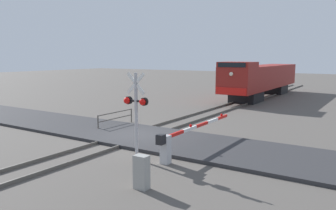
{
  "coord_description": "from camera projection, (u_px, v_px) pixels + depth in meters",
  "views": [
    {
      "loc": [
        11.5,
        -14.52,
        4.45
      ],
      "look_at": [
        0.78,
        2.03,
        1.61
      ],
      "focal_mm": 36.24,
      "sensor_mm": 36.0,
      "label": 1
    }
  ],
  "objects": [
    {
      "name": "road_surface",
      "position": [
        137.0,
        135.0,
        18.88
      ],
      "size": [
        36.0,
        4.67,
        0.16
      ],
      "primitive_type": "cube",
      "color": "#2D2D30",
      "rests_on": "ground_plane"
    },
    {
      "name": "locomotive",
      "position": [
        262.0,
        78.0,
        36.84
      ],
      "size": [
        3.01,
        17.71,
        3.95
      ],
      "color": "black",
      "rests_on": "ground_plane"
    },
    {
      "name": "crossing_gate",
      "position": [
        178.0,
        139.0,
        14.89
      ],
      "size": [
        0.36,
        6.85,
        1.32
      ],
      "color": "silver",
      "rests_on": "ground_plane"
    },
    {
      "name": "rail_track_left",
      "position": [
        127.0,
        134.0,
        19.26
      ],
      "size": [
        0.08,
        80.0,
        0.15
      ],
      "primitive_type": "cube",
      "color": "#59544C",
      "rests_on": "ground_plane"
    },
    {
      "name": "rail_track_right",
      "position": [
        147.0,
        137.0,
        18.49
      ],
      "size": [
        0.08,
        80.0,
        0.15
      ],
      "primitive_type": "cube",
      "color": "#59544C",
      "rests_on": "ground_plane"
    },
    {
      "name": "guard_railing",
      "position": [
        116.0,
        117.0,
        21.65
      ],
      "size": [
        0.08,
        3.25,
        0.95
      ],
      "color": "#4C4742",
      "rests_on": "ground_plane"
    },
    {
      "name": "ground_plane",
      "position": [
        137.0,
        137.0,
        18.89
      ],
      "size": [
        160.0,
        160.0,
        0.0
      ],
      "primitive_type": "plane",
      "color": "#514C47"
    },
    {
      "name": "crossing_signal",
      "position": [
        136.0,
        107.0,
        14.41
      ],
      "size": [
        1.18,
        0.33,
        3.79
      ],
      "color": "#ADADB2",
      "rests_on": "ground_plane"
    },
    {
      "name": "utility_cabinet",
      "position": [
        142.0,
        172.0,
        11.41
      ],
      "size": [
        0.49,
        0.34,
        1.16
      ],
      "primitive_type": "cube",
      "color": "#999993",
      "rests_on": "ground_plane"
    }
  ]
}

